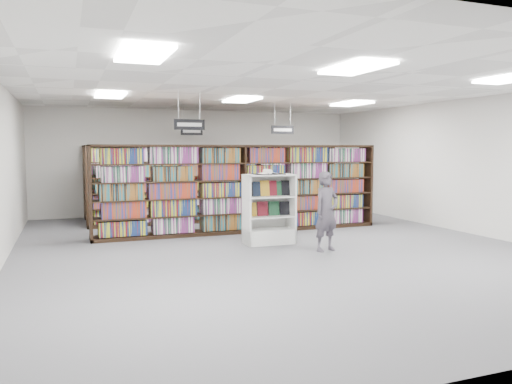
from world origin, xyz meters
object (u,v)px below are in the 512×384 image
object	(u,v)px
shopper	(327,212)
open_book	(268,173)
endcap_display	(268,220)
bookshelf_row_near	(242,189)

from	to	relation	value
shopper	open_book	bearing A→B (deg)	112.00
endcap_display	open_book	bearing A→B (deg)	-119.72
bookshelf_row_near	open_book	bearing A→B (deg)	-89.16
endcap_display	open_book	size ratio (longest dim) A/B	2.26
open_book	shopper	size ratio (longest dim) A/B	0.42
shopper	endcap_display	bearing A→B (deg)	109.76
bookshelf_row_near	open_book	distance (m)	1.68
bookshelf_row_near	shopper	world-z (taller)	bookshelf_row_near
open_book	shopper	bearing A→B (deg)	-51.80
endcap_display	shopper	world-z (taller)	shopper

